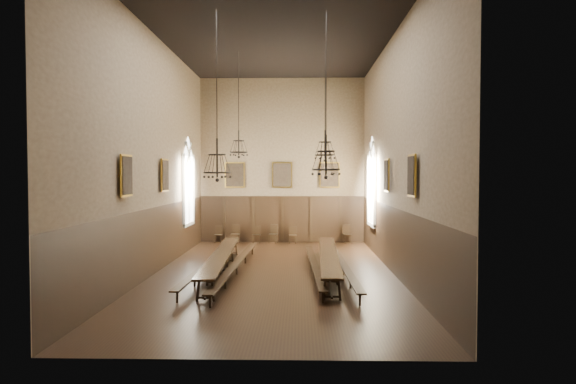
{
  "coord_description": "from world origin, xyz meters",
  "views": [
    {
      "loc": [
        0.96,
        -19.18,
        3.74
      ],
      "look_at": [
        0.49,
        1.5,
        3.02
      ],
      "focal_mm": 32.0,
      "sensor_mm": 36.0,
      "label": 1
    }
  ],
  "objects_px": {
    "table_right": "(329,263)",
    "chair_7": "(347,238)",
    "chair_4": "(293,238)",
    "chandelier_back_right": "(325,148)",
    "table_left": "(221,263)",
    "bench_left_inner": "(237,267)",
    "chair_2": "(256,238)",
    "chandelier_front_right": "(326,160)",
    "bench_right_outer": "(343,268)",
    "chair_3": "(273,237)",
    "chandelier_front_left": "(217,162)",
    "chair_0": "(218,238)",
    "chair_1": "(235,237)",
    "bench_left_outer": "(208,267)",
    "chandelier_back_left": "(239,145)",
    "bench_right_inner": "(314,267)"
  },
  "relations": [
    {
      "from": "table_right",
      "to": "chandelier_front_right",
      "type": "xyz_separation_m",
      "value": [
        -0.25,
        -2.74,
        3.84
      ]
    },
    {
      "from": "bench_left_outer",
      "to": "chair_3",
      "type": "distance_m",
      "value": 8.9
    },
    {
      "from": "table_right",
      "to": "bench_left_outer",
      "type": "height_order",
      "value": "table_right"
    },
    {
      "from": "chair_0",
      "to": "chair_3",
      "type": "xyz_separation_m",
      "value": [
        2.99,
        0.03,
        0.02
      ]
    },
    {
      "from": "chandelier_front_left",
      "to": "bench_left_outer",
      "type": "bearing_deg",
      "value": 106.57
    },
    {
      "from": "chandelier_front_right",
      "to": "chair_2",
      "type": "bearing_deg",
      "value": 106.08
    },
    {
      "from": "bench_left_outer",
      "to": "bench_right_outer",
      "type": "height_order",
      "value": "bench_right_outer"
    },
    {
      "from": "chair_1",
      "to": "chandelier_back_right",
      "type": "bearing_deg",
      "value": -43.9
    },
    {
      "from": "table_left",
      "to": "table_right",
      "type": "bearing_deg",
      "value": 2.91
    },
    {
      "from": "chandelier_back_right",
      "to": "chair_0",
      "type": "bearing_deg",
      "value": 133.46
    },
    {
      "from": "chair_4",
      "to": "chandelier_back_left",
      "type": "relative_size",
      "value": 0.2
    },
    {
      "from": "bench_left_outer",
      "to": "chair_1",
      "type": "bearing_deg",
      "value": 90.47
    },
    {
      "from": "table_right",
      "to": "chandelier_front_left",
      "type": "distance_m",
      "value": 6.07
    },
    {
      "from": "chair_3",
      "to": "chair_7",
      "type": "xyz_separation_m",
      "value": [
        4.02,
        -0.02,
        0.0
      ]
    },
    {
      "from": "chair_0",
      "to": "chandelier_back_left",
      "type": "relative_size",
      "value": 0.21
    },
    {
      "from": "table_right",
      "to": "chandelier_back_right",
      "type": "relative_size",
      "value": 2.09
    },
    {
      "from": "table_right",
      "to": "chair_4",
      "type": "height_order",
      "value": "chair_4"
    },
    {
      "from": "chair_2",
      "to": "chair_3",
      "type": "height_order",
      "value": "chair_3"
    },
    {
      "from": "chair_2",
      "to": "chandelier_front_right",
      "type": "relative_size",
      "value": 0.17
    },
    {
      "from": "table_right",
      "to": "chandelier_front_left",
      "type": "relative_size",
      "value": 1.79
    },
    {
      "from": "table_left",
      "to": "chair_3",
      "type": "xyz_separation_m",
      "value": [
        1.51,
        8.55,
        -0.07
      ]
    },
    {
      "from": "chandelier_front_left",
      "to": "table_right",
      "type": "bearing_deg",
      "value": 37.91
    },
    {
      "from": "bench_right_inner",
      "to": "chair_7",
      "type": "bearing_deg",
      "value": 76.86
    },
    {
      "from": "chair_7",
      "to": "chandelier_back_left",
      "type": "bearing_deg",
      "value": -149.06
    },
    {
      "from": "chair_4",
      "to": "chandelier_front_right",
      "type": "bearing_deg",
      "value": -79.31
    },
    {
      "from": "table_right",
      "to": "chandelier_back_right",
      "type": "bearing_deg",
      "value": 90.63
    },
    {
      "from": "chair_1",
      "to": "chair_4",
      "type": "relative_size",
      "value": 1.12
    },
    {
      "from": "table_left",
      "to": "chair_3",
      "type": "bearing_deg",
      "value": 79.98
    },
    {
      "from": "chair_3",
      "to": "chandelier_back_left",
      "type": "height_order",
      "value": "chandelier_back_left"
    },
    {
      "from": "table_right",
      "to": "chair_1",
      "type": "relative_size",
      "value": 9.58
    },
    {
      "from": "table_right",
      "to": "chair_7",
      "type": "bearing_deg",
      "value": 80.0
    },
    {
      "from": "chair_4",
      "to": "chandelier_back_right",
      "type": "distance_m",
      "value": 7.53
    },
    {
      "from": "bench_right_inner",
      "to": "bench_left_inner",
      "type": "bearing_deg",
      "value": -177.34
    },
    {
      "from": "bench_left_inner",
      "to": "chandelier_front_left",
      "type": "bearing_deg",
      "value": -97.16
    },
    {
      "from": "chair_0",
      "to": "chandelier_front_left",
      "type": "height_order",
      "value": "chandelier_front_left"
    },
    {
      "from": "chair_3",
      "to": "chandelier_front_right",
      "type": "relative_size",
      "value": 0.19
    },
    {
      "from": "chair_2",
      "to": "chair_7",
      "type": "height_order",
      "value": "chair_7"
    },
    {
      "from": "chair_2",
      "to": "chair_4",
      "type": "relative_size",
      "value": 1.01
    },
    {
      "from": "chair_0",
      "to": "chandelier_front_left",
      "type": "relative_size",
      "value": 0.17
    },
    {
      "from": "chair_7",
      "to": "bench_left_inner",
      "type": "bearing_deg",
      "value": -135.61
    },
    {
      "from": "bench_left_outer",
      "to": "chair_2",
      "type": "distance_m",
      "value": 8.77
    },
    {
      "from": "bench_right_outer",
      "to": "chandelier_back_right",
      "type": "relative_size",
      "value": 2.08
    },
    {
      "from": "bench_left_outer",
      "to": "bench_right_inner",
      "type": "bearing_deg",
      "value": 0.07
    },
    {
      "from": "table_left",
      "to": "chair_4",
      "type": "distance_m",
      "value": 8.89
    },
    {
      "from": "bench_left_inner",
      "to": "chair_3",
      "type": "bearing_deg",
      "value": 84.14
    },
    {
      "from": "chandelier_back_left",
      "to": "chandelier_front_right",
      "type": "distance_m",
      "value": 6.5
    },
    {
      "from": "table_left",
      "to": "chair_2",
      "type": "height_order",
      "value": "chair_2"
    },
    {
      "from": "table_left",
      "to": "bench_left_inner",
      "type": "relative_size",
      "value": 0.93
    },
    {
      "from": "bench_right_outer",
      "to": "chandelier_front_right",
      "type": "height_order",
      "value": "chandelier_front_right"
    },
    {
      "from": "table_left",
      "to": "chandelier_back_right",
      "type": "bearing_deg",
      "value": 33.94
    }
  ]
}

